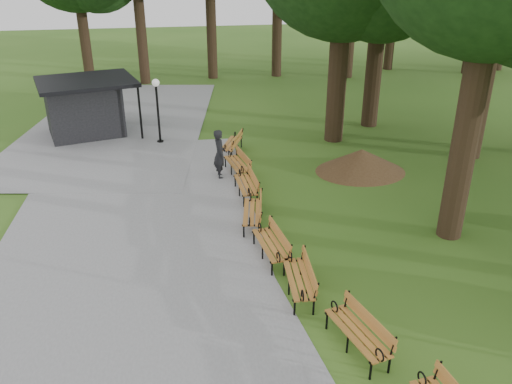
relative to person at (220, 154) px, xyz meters
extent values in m
plane|color=#345F1B|center=(0.77, -6.68, -0.92)|extent=(100.00, 100.00, 0.00)
cube|color=gray|center=(-3.23, -3.68, -0.89)|extent=(12.00, 38.00, 0.06)
imported|color=black|center=(0.00, 0.00, 0.00)|extent=(0.48, 0.69, 1.83)
cylinder|color=black|center=(-2.14, 4.28, 0.36)|extent=(0.10, 0.10, 2.55)
sphere|color=white|center=(-2.14, 4.28, 1.72)|extent=(0.32, 0.32, 0.32)
cone|color=#47301C|center=(5.31, -0.38, -0.47)|extent=(2.87, 2.87, 0.89)
cylinder|color=black|center=(6.13, -5.48, 2.83)|extent=(0.70, 0.70, 7.49)
cylinder|color=black|center=(10.34, 0.30, 2.60)|extent=(0.60, 0.60, 7.04)
cylinder|color=black|center=(5.43, 3.32, 2.76)|extent=(0.80, 0.80, 7.35)
cylinder|color=black|center=(7.79, 5.10, 3.24)|extent=(0.76, 0.76, 8.32)
camera|label=1|loc=(-1.83, -17.64, 6.67)|focal=36.45mm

